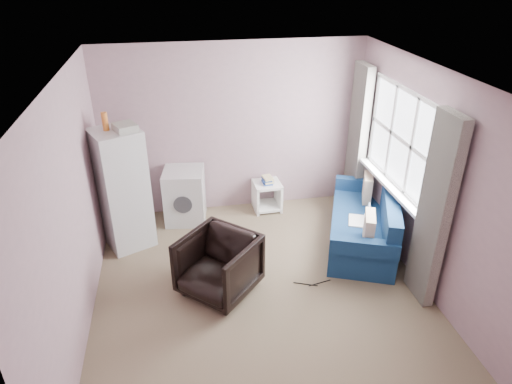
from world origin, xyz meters
TOP-DOWN VIEW (x-y plane):
  - room at (0.02, 0.01)m, footprint 3.84×4.24m
  - armchair at (-0.48, 0.10)m, footprint 1.06×1.05m
  - fridge at (-1.56, 1.33)m, footprint 0.74×0.74m
  - washing_machine at (-0.78, 1.81)m, footprint 0.63×0.63m
  - side_table at (0.46, 1.89)m, footprint 0.42×0.42m
  - sofa at (1.58, 0.73)m, footprint 1.41×1.96m
  - window_dressing at (1.78, 0.70)m, footprint 0.17×2.62m
  - floor_cables at (0.63, 0.01)m, footprint 0.46×0.12m

SIDE VIEW (x-z plane):
  - floor_cables at x=0.63m, z-range 0.00..0.01m
  - side_table at x=0.46m, z-range -0.02..0.53m
  - sofa at x=1.58m, z-range -0.11..0.69m
  - armchair at x=-0.48m, z-range 0.00..0.79m
  - washing_machine at x=-0.78m, z-range 0.02..0.81m
  - fridge at x=-1.56m, z-range -0.10..1.75m
  - window_dressing at x=1.78m, z-range 0.02..2.20m
  - room at x=0.02m, z-range -0.02..2.52m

